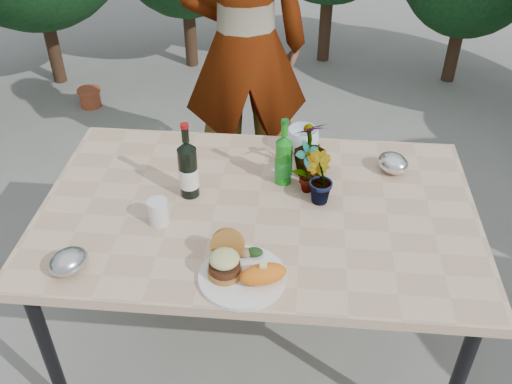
# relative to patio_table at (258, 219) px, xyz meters

# --- Properties ---
(ground) EXTENTS (80.00, 80.00, 0.00)m
(ground) POSITION_rel_patio_table_xyz_m (0.00, 0.00, -0.69)
(ground) COLOR slate
(ground) RESTS_ON ground
(patio_table) EXTENTS (1.60, 1.00, 0.75)m
(patio_table) POSITION_rel_patio_table_xyz_m (0.00, 0.00, 0.00)
(patio_table) COLOR #D1AD8B
(patio_table) RESTS_ON ground
(dinner_plate) EXTENTS (0.28, 0.28, 0.01)m
(dinner_plate) POSITION_rel_patio_table_xyz_m (-0.02, -0.37, 0.06)
(dinner_plate) COLOR white
(dinner_plate) RESTS_ON patio_table
(burger_stack) EXTENTS (0.11, 0.16, 0.11)m
(burger_stack) POSITION_rel_patio_table_xyz_m (-0.07, -0.35, 0.12)
(burger_stack) COLOR #B7722D
(burger_stack) RESTS_ON dinner_plate
(sweet_potato) EXTENTS (0.17, 0.12, 0.06)m
(sweet_potato) POSITION_rel_patio_table_xyz_m (0.05, -0.39, 0.10)
(sweet_potato) COLOR orange
(sweet_potato) RESTS_ON dinner_plate
(grilled_veg) EXTENTS (0.08, 0.05, 0.03)m
(grilled_veg) POSITION_rel_patio_table_xyz_m (-0.00, -0.27, 0.09)
(grilled_veg) COLOR olive
(grilled_veg) RESTS_ON dinner_plate
(wine_bottle) EXTENTS (0.07, 0.07, 0.31)m
(wine_bottle) POSITION_rel_patio_table_xyz_m (-0.26, 0.05, 0.17)
(wine_bottle) COLOR black
(wine_bottle) RESTS_ON patio_table
(sparkling_water) EXTENTS (0.07, 0.07, 0.28)m
(sparkling_water) POSITION_rel_patio_table_xyz_m (0.08, 0.17, 0.16)
(sparkling_water) COLOR #17811A
(sparkling_water) RESTS_ON patio_table
(plastic_cup) EXTENTS (0.07, 0.07, 0.09)m
(plastic_cup) POSITION_rel_patio_table_xyz_m (-0.34, -0.12, 0.10)
(plastic_cup) COLOR silver
(plastic_cup) RESTS_ON patio_table
(seedling_left) EXTENTS (0.13, 0.13, 0.21)m
(seedling_left) POSITION_rel_patio_table_xyz_m (0.17, 0.11, 0.16)
(seedling_left) COLOR #2A5E20
(seedling_left) RESTS_ON patio_table
(seedling_mid) EXTENTS (0.14, 0.14, 0.20)m
(seedling_mid) POSITION_rel_patio_table_xyz_m (0.22, 0.06, 0.16)
(seedling_mid) COLOR #265C1F
(seedling_mid) RESTS_ON patio_table
(seedling_right) EXTENTS (0.18, 0.18, 0.24)m
(seedling_right) POSITION_rel_patio_table_xyz_m (0.18, 0.23, 0.18)
(seedling_right) COLOR #2E5B1F
(seedling_right) RESTS_ON patio_table
(blue_bowl) EXTENTS (0.17, 0.17, 0.11)m
(blue_bowl) POSITION_rel_patio_table_xyz_m (0.15, 0.39, 0.11)
(blue_bowl) COLOR white
(blue_bowl) RESTS_ON patio_table
(foil_packet_left) EXTENTS (0.16, 0.17, 0.08)m
(foil_packet_left) POSITION_rel_patio_table_xyz_m (-0.57, -0.38, 0.10)
(foil_packet_left) COLOR #AFB2B6
(foil_packet_left) RESTS_ON patio_table
(foil_packet_right) EXTENTS (0.17, 0.17, 0.08)m
(foil_packet_right) POSITION_rel_patio_table_xyz_m (0.51, 0.28, 0.10)
(foil_packet_right) COLOR silver
(foil_packet_right) RESTS_ON patio_table
(person) EXTENTS (0.73, 0.56, 1.81)m
(person) POSITION_rel_patio_table_xyz_m (-0.16, 1.07, 0.21)
(person) COLOR #9E674F
(person) RESTS_ON ground
(terracotta_pot) EXTENTS (0.17, 0.17, 0.14)m
(terracotta_pot) POSITION_rel_patio_table_xyz_m (-1.42, 2.01, -0.62)
(terracotta_pot) COLOR #A4492A
(terracotta_pot) RESTS_ON ground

